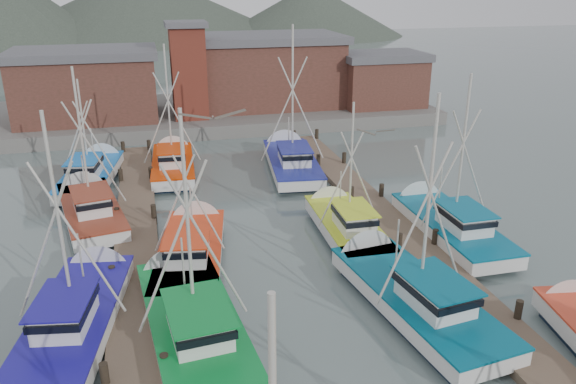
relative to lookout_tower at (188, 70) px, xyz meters
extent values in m
plane|color=#546562|center=(2.00, -33.00, -5.55)|extent=(260.00, 260.00, 0.00)
cube|color=brown|center=(-5.00, -29.00, -5.35)|extent=(2.20, 46.00, 0.40)
cylinder|color=black|center=(-6.00, -35.00, -5.10)|extent=(0.30, 0.30, 1.50)
cylinder|color=black|center=(-6.00, -28.00, -5.10)|extent=(0.30, 0.30, 1.50)
cylinder|color=black|center=(-6.00, -21.00, -5.10)|extent=(0.30, 0.30, 1.50)
cylinder|color=black|center=(-6.00, -14.00, -5.10)|extent=(0.30, 0.30, 1.50)
cylinder|color=black|center=(-6.00, -7.00, -5.10)|extent=(0.30, 0.30, 1.50)
cylinder|color=black|center=(-4.00, -35.00, -5.10)|extent=(0.30, 0.30, 1.50)
cylinder|color=black|center=(-4.00, -28.00, -5.10)|extent=(0.30, 0.30, 1.50)
cylinder|color=black|center=(-4.00, -21.00, -5.10)|extent=(0.30, 0.30, 1.50)
cylinder|color=black|center=(-4.00, -14.00, -5.10)|extent=(0.30, 0.30, 1.50)
cylinder|color=black|center=(-4.00, -7.00, -5.10)|extent=(0.30, 0.30, 1.50)
cube|color=brown|center=(9.00, -29.00, -5.35)|extent=(2.20, 46.00, 0.40)
cylinder|color=black|center=(8.00, -35.00, -5.10)|extent=(0.30, 0.30, 1.50)
cylinder|color=black|center=(8.00, -28.00, -5.10)|extent=(0.30, 0.30, 1.50)
cylinder|color=black|center=(8.00, -21.00, -5.10)|extent=(0.30, 0.30, 1.50)
cylinder|color=black|center=(8.00, -14.00, -5.10)|extent=(0.30, 0.30, 1.50)
cylinder|color=black|center=(8.00, -7.00, -5.10)|extent=(0.30, 0.30, 1.50)
cylinder|color=black|center=(10.00, -35.00, -5.10)|extent=(0.30, 0.30, 1.50)
cylinder|color=black|center=(10.00, -28.00, -5.10)|extent=(0.30, 0.30, 1.50)
cylinder|color=black|center=(10.00, -21.00, -5.10)|extent=(0.30, 0.30, 1.50)
cylinder|color=black|center=(10.00, -14.00, -5.10)|extent=(0.30, 0.30, 1.50)
cylinder|color=black|center=(10.00, -7.00, -5.10)|extent=(0.30, 0.30, 1.50)
cube|color=slate|center=(2.00, 4.00, -4.95)|extent=(44.00, 16.00, 1.20)
cube|color=brown|center=(-9.00, 2.00, -1.60)|extent=(12.00, 8.00, 5.50)
cube|color=#56565B|center=(-9.00, 2.00, 1.50)|extent=(12.72, 8.48, 0.70)
cube|color=brown|center=(8.00, 4.00, -1.25)|extent=(14.00, 9.00, 6.20)
cube|color=#56565B|center=(8.00, 4.00, 2.20)|extent=(14.84, 9.54, 0.70)
cube|color=brown|center=(19.00, 1.00, -2.10)|extent=(8.00, 6.00, 4.50)
cube|color=#56565B|center=(19.00, 1.00, 0.50)|extent=(8.48, 6.36, 0.70)
cube|color=maroon|center=(0.00, 0.00, -0.35)|extent=(3.00, 3.00, 8.00)
cube|color=#56565B|center=(0.00, 0.00, 3.90)|extent=(3.60, 3.60, 0.50)
cone|color=#475244|center=(-3.00, 97.00, -5.55)|extent=(140.00, 140.00, 30.00)
cone|color=#475244|center=(37.00, 87.00, -5.55)|extent=(90.00, 90.00, 24.00)
cube|color=#0F1D33|center=(-2.79, -32.82, -5.50)|extent=(3.65, 8.87, 0.70)
cube|color=silver|center=(-2.79, -32.82, -4.85)|extent=(4.15, 10.08, 0.80)
cube|color=#097F30|center=(-2.79, -32.82, -4.47)|extent=(4.25, 10.19, 0.10)
cone|color=silver|center=(-3.28, -27.93, -5.00)|extent=(3.16, 1.40, 3.07)
cube|color=silver|center=(-2.68, -33.99, -3.90)|extent=(2.26, 3.13, 1.10)
cube|color=black|center=(-2.68, -33.99, -3.67)|extent=(2.42, 3.43, 0.28)
cube|color=#097F30|center=(-2.68, -33.99, -3.31)|extent=(2.56, 3.64, 0.07)
cylinder|color=beige|center=(-2.77, -33.01, -0.36)|extent=(0.15, 0.15, 8.19)
cylinder|color=beige|center=(-3.40, -33.07, -1.32)|extent=(2.92, 0.39, 6.40)
cylinder|color=beige|center=(-2.15, -32.95, -1.32)|extent=(2.92, 0.39, 6.40)
cylinder|color=beige|center=(-2.97, -31.06, -3.25)|extent=(0.09, 0.09, 2.74)
cube|color=#0F1D33|center=(6.42, -33.16, -5.50)|extent=(3.86, 8.76, 0.70)
cube|color=silver|center=(6.42, -33.16, -4.85)|extent=(4.39, 9.96, 0.80)
cube|color=#035872|center=(6.42, -33.16, -4.47)|extent=(4.50, 10.07, 0.10)
cone|color=silver|center=(5.77, -28.39, -5.00)|extent=(3.13, 1.49, 3.01)
cube|color=silver|center=(6.57, -34.31, -3.90)|extent=(2.31, 3.12, 1.10)
cube|color=black|center=(6.57, -34.31, -3.67)|extent=(2.47, 3.42, 0.28)
cube|color=#035872|center=(6.57, -34.31, -3.31)|extent=(2.62, 3.63, 0.07)
cylinder|color=beige|center=(6.44, -33.35, -0.29)|extent=(0.15, 0.15, 8.32)
cylinder|color=beige|center=(5.83, -33.44, -1.27)|extent=(2.96, 0.50, 6.50)
cylinder|color=beige|center=(7.05, -33.27, -1.27)|extent=(2.96, 0.50, 6.50)
cylinder|color=beige|center=(6.19, -31.45, -3.25)|extent=(0.09, 0.09, 2.69)
cube|color=#0F1D33|center=(-7.28, -31.14, -5.50)|extent=(3.82, 8.14, 0.70)
cube|color=silver|center=(-7.28, -31.14, -4.85)|extent=(4.34, 9.25, 0.80)
cube|color=#1A128F|center=(-7.28, -31.14, -4.47)|extent=(4.44, 9.35, 0.10)
cone|color=silver|center=(-6.53, -26.76, -5.00)|extent=(2.92, 1.55, 2.77)
cube|color=silver|center=(-7.45, -32.20, -3.90)|extent=(2.21, 2.93, 1.10)
cube|color=black|center=(-7.45, -32.20, -3.67)|extent=(2.37, 3.21, 0.28)
cube|color=#1A128F|center=(-7.45, -32.20, -3.31)|extent=(2.52, 3.41, 0.07)
cylinder|color=beige|center=(-7.31, -31.32, -0.46)|extent=(0.15, 0.15, 7.99)
cylinder|color=beige|center=(-7.91, -31.22, -1.39)|extent=(2.83, 0.58, 6.25)
cylinder|color=beige|center=(-6.70, -31.42, -1.39)|extent=(2.83, 0.58, 6.25)
cylinder|color=beige|center=(-7.01, -29.57, -3.25)|extent=(0.09, 0.09, 2.67)
cone|color=silver|center=(12.54, -34.30, -5.00)|extent=(2.51, 1.47, 2.36)
cube|color=#0F1D33|center=(-2.39, -26.72, -5.50)|extent=(3.83, 8.18, 0.70)
cube|color=silver|center=(-2.39, -26.72, -4.85)|extent=(4.35, 9.29, 0.80)
cube|color=red|center=(-2.39, -26.72, -4.47)|extent=(4.45, 9.39, 0.10)
cone|color=silver|center=(-1.65, -22.31, -5.00)|extent=(2.94, 1.55, 2.79)
cube|color=silver|center=(-2.57, -27.77, -3.90)|extent=(2.22, 2.94, 1.10)
cube|color=black|center=(-2.57, -27.77, -3.67)|extent=(2.38, 3.23, 0.28)
cube|color=red|center=(-2.57, -27.77, -3.31)|extent=(2.53, 3.42, 0.07)
cylinder|color=beige|center=(-2.42, -26.89, -1.39)|extent=(0.14, 0.14, 6.11)
cylinder|color=beige|center=(-2.98, -26.80, -2.11)|extent=(2.18, 0.46, 4.78)
cylinder|color=beige|center=(-1.86, -26.99, -2.11)|extent=(2.18, 0.46, 4.78)
cylinder|color=beige|center=(-2.12, -25.13, -3.25)|extent=(0.08, 0.08, 2.49)
cube|color=#0F1D33|center=(6.06, -25.66, -5.50)|extent=(2.53, 7.20, 0.70)
cube|color=silver|center=(6.06, -25.66, -4.85)|extent=(2.87, 8.18, 0.80)
cube|color=#CBE525|center=(6.06, -25.66, -4.47)|extent=(2.96, 8.26, 0.10)
cone|color=silver|center=(6.18, -21.61, -5.00)|extent=(2.56, 1.17, 2.53)
cube|color=silver|center=(6.03, -26.64, -3.90)|extent=(1.71, 2.48, 1.10)
cube|color=black|center=(6.03, -26.64, -3.67)|extent=(1.82, 2.72, 0.28)
cube|color=#CBE525|center=(6.03, -26.64, -3.31)|extent=(1.93, 2.89, 0.07)
cylinder|color=beige|center=(6.06, -25.83, -1.22)|extent=(0.12, 0.12, 6.47)
cylinder|color=beige|center=(5.54, -25.81, -1.98)|extent=(2.32, 0.15, 5.06)
cylinder|color=beige|center=(6.58, -25.84, -1.98)|extent=(2.32, 0.15, 5.06)
cylinder|color=beige|center=(6.10, -24.21, -3.25)|extent=(0.07, 0.07, 2.26)
cube|color=#0F1D33|center=(-7.50, -19.83, -5.50)|extent=(4.00, 8.11, 0.70)
cube|color=silver|center=(-7.50, -19.83, -4.85)|extent=(4.55, 9.21, 0.80)
cube|color=maroon|center=(-7.50, -19.83, -4.47)|extent=(4.65, 9.31, 0.10)
cone|color=silver|center=(-8.38, -15.51, -5.00)|extent=(2.91, 1.62, 2.75)
cube|color=silver|center=(-7.30, -20.87, -3.90)|extent=(2.26, 2.94, 1.10)
cube|color=black|center=(-7.30, -20.87, -3.67)|extent=(2.43, 3.23, 0.28)
cube|color=maroon|center=(-7.30, -20.87, -3.31)|extent=(2.58, 3.42, 0.07)
cylinder|color=beige|center=(-7.47, -20.00, -0.52)|extent=(0.16, 0.16, 7.87)
cylinder|color=beige|center=(-8.06, -20.12, -1.44)|extent=(2.77, 0.65, 6.15)
cylinder|color=beige|center=(-6.88, -19.88, -1.44)|extent=(2.77, 0.65, 6.15)
cylinder|color=beige|center=(-7.82, -18.27, -3.25)|extent=(0.09, 0.09, 2.65)
cube|color=#0F1D33|center=(11.54, -26.98, -5.50)|extent=(2.61, 7.91, 0.70)
cube|color=silver|center=(11.54, -26.98, -4.85)|extent=(2.97, 8.99, 0.80)
cube|color=#045F7F|center=(11.54, -26.98, -4.47)|extent=(3.06, 9.08, 0.10)
cone|color=silver|center=(11.55, -22.49, -5.00)|extent=(2.84, 1.10, 2.84)
cube|color=silver|center=(11.54, -28.06, -3.90)|extent=(1.84, 2.70, 1.10)
cube|color=black|center=(11.54, -28.06, -3.67)|extent=(1.96, 2.97, 0.28)
cube|color=#045F7F|center=(11.54, -28.06, -3.31)|extent=(2.08, 3.15, 0.07)
cylinder|color=beige|center=(11.54, -27.16, -0.52)|extent=(0.13, 0.13, 7.87)
cylinder|color=beige|center=(10.94, -27.16, -1.44)|extent=(2.81, 0.10, 6.15)
cylinder|color=beige|center=(12.14, -27.16, -1.44)|extent=(2.81, 0.10, 6.15)
cylinder|color=beige|center=(11.54, -25.36, -3.25)|extent=(0.08, 0.08, 2.63)
cube|color=#0F1D33|center=(-2.42, -12.40, -5.50)|extent=(2.86, 7.65, 0.70)
cube|color=silver|center=(-2.42, -12.40, -4.85)|extent=(3.25, 8.69, 0.80)
cube|color=red|center=(-2.42, -12.40, -4.47)|extent=(3.33, 8.78, 0.10)
cone|color=silver|center=(-2.19, -8.13, -5.00)|extent=(2.73, 1.24, 2.67)
cube|color=silver|center=(-2.48, -13.43, -3.90)|extent=(1.86, 2.66, 1.10)
cube|color=black|center=(-2.48, -13.43, -3.67)|extent=(1.99, 2.92, 0.28)
cube|color=red|center=(-2.48, -13.43, -3.31)|extent=(2.11, 3.09, 0.07)
cylinder|color=beige|center=(-2.43, -12.57, -0.40)|extent=(0.13, 0.13, 8.10)
cylinder|color=beige|center=(-2.98, -12.54, -1.35)|extent=(2.88, 0.25, 6.33)
cylinder|color=beige|center=(-1.88, -12.60, -1.35)|extent=(2.88, 0.25, 6.33)
cylinder|color=beige|center=(-2.34, -10.87, -3.25)|extent=(0.07, 0.07, 2.39)
cube|color=#0F1D33|center=(6.01, -13.96, -5.50)|extent=(3.74, 8.83, 0.70)
cube|color=silver|center=(6.01, -13.96, -4.85)|extent=(4.24, 10.03, 0.80)
cube|color=navy|center=(6.01, -13.96, -4.47)|extent=(4.35, 10.14, 0.10)
cone|color=silver|center=(6.55, -9.12, -5.00)|extent=(3.15, 1.43, 3.04)
cube|color=silver|center=(5.88, -15.12, -3.90)|extent=(2.28, 3.12, 1.10)
cube|color=black|center=(5.88, -15.12, -3.67)|extent=(2.44, 3.43, 0.28)
cube|color=navy|center=(5.88, -15.12, -3.31)|extent=(2.59, 3.64, 0.07)
cylinder|color=beige|center=(5.98, -14.15, 0.20)|extent=(0.15, 0.15, 9.31)
cylinder|color=beige|center=(5.37, -14.08, -0.89)|extent=(3.30, 0.47, 7.27)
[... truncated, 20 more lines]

